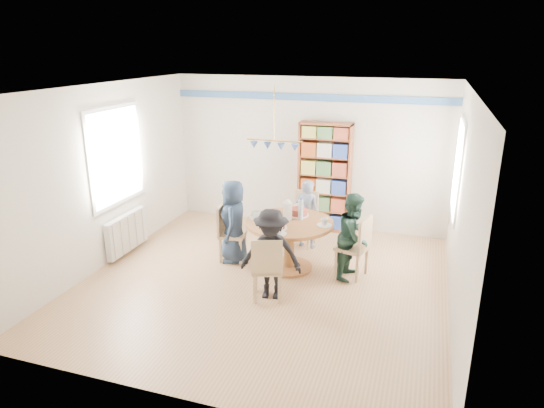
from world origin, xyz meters
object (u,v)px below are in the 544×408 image
at_px(radiator, 127,233).
at_px(bookshelf, 325,178).
at_px(dining_table, 289,234).
at_px(chair_far, 305,216).
at_px(person_right, 354,236).
at_px(person_near, 271,254).
at_px(chair_right, 357,244).
at_px(person_left, 233,221).
at_px(chair_left, 228,230).
at_px(person_far, 307,214).
at_px(chair_near, 267,266).

distance_m(radiator, bookshelf, 3.49).
bearing_deg(dining_table, chair_far, 91.38).
distance_m(person_right, person_near, 1.33).
xyz_separation_m(chair_right, person_left, (-1.90, -0.01, 0.14)).
bearing_deg(chair_left, bookshelf, 57.20).
height_order(chair_far, person_far, person_far).
bearing_deg(person_left, person_near, 28.30).
distance_m(person_far, bookshelf, 0.98).
bearing_deg(chair_near, person_right, 47.58).
xyz_separation_m(chair_far, person_right, (0.97, -0.97, 0.13)).
distance_m(chair_far, person_near, 1.92).
height_order(chair_right, person_far, person_far).
distance_m(person_near, bookshelf, 2.72).
bearing_deg(bookshelf, chair_left, -122.80).
relative_size(chair_right, chair_far, 1.02).
xyz_separation_m(chair_far, chair_near, (0.02, -2.02, -0.01)).
relative_size(chair_near, person_right, 0.71).
height_order(radiator, chair_right, chair_right).
relative_size(chair_right, person_left, 0.71).
bearing_deg(chair_left, person_near, -42.87).
height_order(person_left, person_near, person_left).
height_order(chair_far, person_near, person_near).
bearing_deg(person_far, person_left, 53.04).
height_order(person_far, bookshelf, bookshelf).
distance_m(person_right, person_far, 1.25).
distance_m(radiator, chair_far, 2.90).
xyz_separation_m(person_near, bookshelf, (0.12, 2.70, 0.34)).
bearing_deg(person_near, person_right, 37.49).
bearing_deg(person_right, person_left, 101.92).
bearing_deg(chair_right, chair_far, 136.69).
height_order(chair_left, person_left, person_left).
xyz_separation_m(chair_right, bookshelf, (-0.87, 1.75, 0.45)).
bearing_deg(chair_far, bookshelf, 78.70).
bearing_deg(bookshelf, person_right, -65.02).
bearing_deg(chair_left, chair_near, -46.42).
bearing_deg(chair_right, person_left, -179.65).
height_order(chair_left, chair_far, chair_far).
distance_m(radiator, person_far, 2.93).
bearing_deg(radiator, chair_far, 25.73).
relative_size(radiator, bookshelf, 0.51).
height_order(chair_right, person_near, person_near).
bearing_deg(chair_near, dining_table, 89.66).
height_order(chair_near, bookshelf, bookshelf).
relative_size(dining_table, person_right, 1.03).
distance_m(radiator, chair_near, 2.74).
distance_m(chair_right, bookshelf, 2.01).
relative_size(chair_near, person_left, 0.69).
relative_size(person_left, bookshelf, 0.66).
relative_size(person_right, person_near, 1.02).
xyz_separation_m(person_right, person_far, (-0.90, 0.86, -0.05)).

